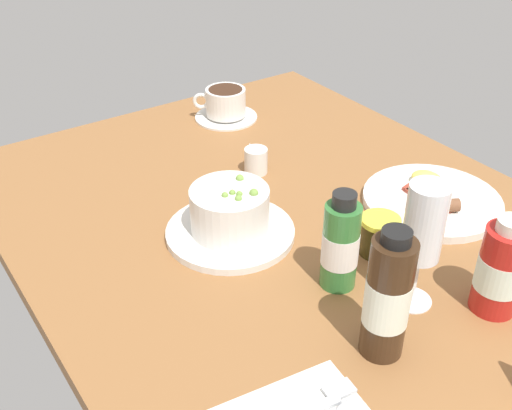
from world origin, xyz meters
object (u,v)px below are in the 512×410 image
(breakfast_plate, at_px, (432,199))
(coffee_cup, at_px, (225,105))
(porridge_bowl, at_px, (230,215))
(sauce_bottle_red, at_px, (501,269))
(jam_jar, at_px, (379,235))
(sauce_bottle_brown, at_px, (387,298))
(creamer_jug, at_px, (256,160))
(sauce_bottle_green, at_px, (340,245))
(wine_glass, at_px, (424,228))

(breakfast_plate, bearing_deg, coffee_cup, -167.97)
(porridge_bowl, distance_m, coffee_cup, 0.44)
(coffee_cup, height_order, sauce_bottle_red, sauce_bottle_red)
(porridge_bowl, relative_size, jam_jar, 3.32)
(porridge_bowl, height_order, sauce_bottle_brown, sauce_bottle_brown)
(porridge_bowl, relative_size, creamer_jug, 3.81)
(jam_jar, relative_size, breakfast_plate, 0.26)
(jam_jar, relative_size, sauce_bottle_green, 0.41)
(sauce_bottle_green, bearing_deg, coffee_cup, 163.53)
(sauce_bottle_red, bearing_deg, wine_glass, -131.58)
(porridge_bowl, relative_size, sauce_bottle_brown, 1.13)
(sauce_bottle_green, relative_size, sauce_bottle_brown, 0.83)
(porridge_bowl, xyz_separation_m, breakfast_plate, (0.12, 0.33, -0.03))
(jam_jar, height_order, sauce_bottle_brown, sauce_bottle_brown)
(creamer_jug, xyz_separation_m, jam_jar, (0.31, 0.01, 0.01))
(sauce_bottle_green, xyz_separation_m, breakfast_plate, (-0.07, 0.27, -0.06))
(coffee_cup, xyz_separation_m, breakfast_plate, (0.49, 0.11, -0.02))
(sauce_bottle_green, xyz_separation_m, sauce_bottle_brown, (0.13, -0.04, 0.02))
(jam_jar, xyz_separation_m, sauce_bottle_green, (0.02, -0.10, 0.04))
(porridge_bowl, xyz_separation_m, wine_glass, (0.27, 0.12, 0.08))
(sauce_bottle_red, bearing_deg, coffee_cup, 177.91)
(porridge_bowl, distance_m, breakfast_plate, 0.36)
(wine_glass, relative_size, sauce_bottle_green, 1.23)
(sauce_bottle_red, relative_size, sauce_bottle_brown, 0.79)
(creamer_jug, relative_size, jam_jar, 0.87)
(wine_glass, distance_m, sauce_bottle_green, 0.12)
(wine_glass, distance_m, sauce_bottle_brown, 0.11)
(sauce_bottle_red, distance_m, breakfast_plate, 0.27)
(creamer_jug, distance_m, jam_jar, 0.31)
(porridge_bowl, relative_size, sauce_bottle_green, 1.36)
(coffee_cup, relative_size, breakfast_plate, 0.58)
(sauce_bottle_green, bearing_deg, breakfast_plate, 104.28)
(breakfast_plate, bearing_deg, wine_glass, -53.71)
(porridge_bowl, bearing_deg, coffee_cup, 148.73)
(creamer_jug, height_order, sauce_bottle_green, sauce_bottle_green)
(wine_glass, xyz_separation_m, sauce_bottle_green, (-0.09, -0.06, -0.05))
(wine_glass, bearing_deg, coffee_cup, 170.66)
(creamer_jug, bearing_deg, sauce_bottle_brown, -15.34)
(porridge_bowl, xyz_separation_m, jam_jar, (0.16, 0.16, -0.01))
(wine_glass, xyz_separation_m, sauce_bottle_red, (0.07, 0.08, -0.06))
(wine_glass, distance_m, sauce_bottle_red, 0.12)
(jam_jar, xyz_separation_m, sauce_bottle_brown, (0.15, -0.14, 0.05))
(sauce_bottle_brown, xyz_separation_m, breakfast_plate, (-0.20, 0.31, -0.08))
(sauce_bottle_red, xyz_separation_m, sauce_bottle_green, (-0.16, -0.14, 0.00))
(creamer_jug, bearing_deg, wine_glass, -3.60)
(wine_glass, distance_m, breakfast_plate, 0.29)
(wine_glass, height_order, breakfast_plate, wine_glass)
(sauce_bottle_green, bearing_deg, sauce_bottle_brown, -17.31)
(porridge_bowl, xyz_separation_m, coffee_cup, (-0.38, 0.23, -0.01))
(wine_glass, height_order, sauce_bottle_red, wine_glass)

